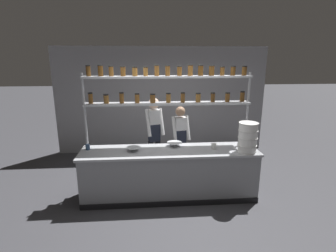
# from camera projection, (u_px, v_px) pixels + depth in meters

# --- Properties ---
(ground_plane) EXTENTS (40.00, 40.00, 0.00)m
(ground_plane) POSITION_uv_depth(u_px,v_px,m) (169.00, 196.00, 4.97)
(ground_plane) COLOR #3D3D42
(back_wall) EXTENTS (5.61, 0.12, 2.82)m
(back_wall) POSITION_uv_depth(u_px,v_px,m) (162.00, 101.00, 7.06)
(back_wall) COLOR #939399
(back_wall) RESTS_ON ground_plane
(prep_counter) EXTENTS (3.21, 0.76, 0.92)m
(prep_counter) POSITION_uv_depth(u_px,v_px,m) (169.00, 173.00, 4.85)
(prep_counter) COLOR gray
(prep_counter) RESTS_ON ground_plane
(spice_shelf_unit) EXTENTS (3.09, 0.28, 2.42)m
(spice_shelf_unit) POSITION_uv_depth(u_px,v_px,m) (168.00, 91.00, 4.79)
(spice_shelf_unit) COLOR #ADAFB5
(spice_shelf_unit) RESTS_ON ground_plane
(chef_left) EXTENTS (0.42, 0.35, 1.75)m
(chef_left) POSITION_uv_depth(u_px,v_px,m) (154.00, 133.00, 5.47)
(chef_left) COLOR black
(chef_left) RESTS_ON ground_plane
(chef_center) EXTENTS (0.40, 0.32, 1.57)m
(chef_center) POSITION_uv_depth(u_px,v_px,m) (180.00, 138.00, 5.49)
(chef_center) COLOR black
(chef_center) RESTS_ON ground_plane
(container_stack) EXTENTS (0.34, 0.34, 0.53)m
(container_stack) POSITION_uv_depth(u_px,v_px,m) (248.00, 137.00, 4.58)
(container_stack) COLOR white
(container_stack) RESTS_ON prep_counter
(prep_bowl_near_left) EXTENTS (0.25, 0.25, 0.07)m
(prep_bowl_near_left) POSITION_uv_depth(u_px,v_px,m) (134.00, 149.00, 4.68)
(prep_bowl_near_left) COLOR #B2B7BC
(prep_bowl_near_left) RESTS_ON prep_counter
(prep_bowl_center_front) EXTENTS (0.28, 0.28, 0.08)m
(prep_bowl_center_front) POSITION_uv_depth(u_px,v_px,m) (174.00, 144.00, 4.92)
(prep_bowl_center_front) COLOR silver
(prep_bowl_center_front) RESTS_ON prep_counter
(serving_cup_front) EXTENTS (0.09, 0.09, 0.11)m
(serving_cup_front) POSITION_uv_depth(u_px,v_px,m) (214.00, 146.00, 4.77)
(serving_cup_front) COLOR silver
(serving_cup_front) RESTS_ON prep_counter
(serving_cup_by_board) EXTENTS (0.08, 0.08, 0.10)m
(serving_cup_by_board) POSITION_uv_depth(u_px,v_px,m) (88.00, 147.00, 4.74)
(serving_cup_by_board) COLOR #334C70
(serving_cup_by_board) RESTS_ON prep_counter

